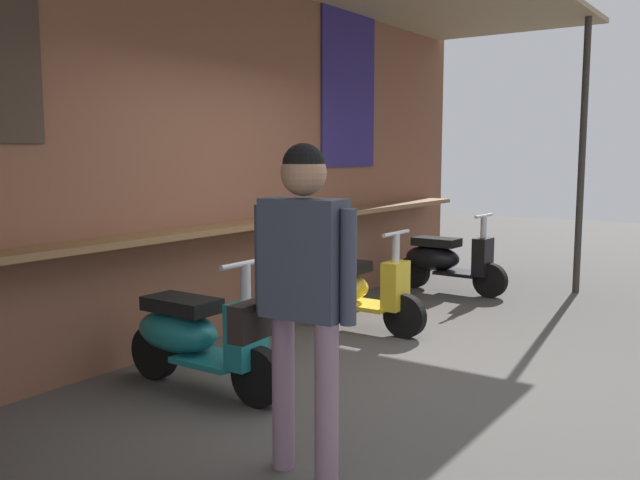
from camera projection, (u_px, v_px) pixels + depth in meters
ground_plane at (400, 378)px, 5.12m from camera, size 26.97×26.97×0.00m
market_stall_facade at (213, 128)px, 5.92m from camera, size 9.63×2.50×3.36m
scooter_teal at (194, 336)px, 4.82m from camera, size 0.46×1.40×0.97m
scooter_yellow at (351, 289)px, 6.52m from camera, size 0.46×1.40×0.97m
scooter_black at (445, 260)px, 8.28m from camera, size 0.46×1.40×0.97m
shopper_with_handbag at (301, 277)px, 3.42m from camera, size 0.29×0.67×1.72m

